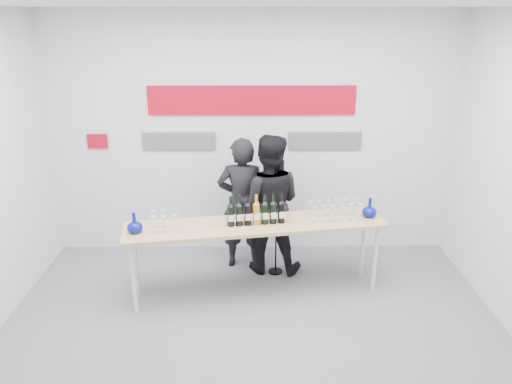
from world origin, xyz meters
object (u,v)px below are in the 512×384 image
(presenter_left, at_px, (242,204))
(presenter_right, at_px, (268,204))
(tasting_table, at_px, (256,229))
(mic_stand, at_px, (276,239))

(presenter_left, distance_m, presenter_right, 0.32)
(tasting_table, bearing_deg, presenter_right, 66.09)
(mic_stand, bearing_deg, presenter_left, 165.72)
(mic_stand, bearing_deg, tasting_table, -105.16)
(presenter_left, height_order, mic_stand, presenter_left)
(tasting_table, height_order, presenter_left, presenter_left)
(mic_stand, bearing_deg, presenter_right, 144.58)
(tasting_table, xyz_separation_m, presenter_left, (-0.16, 0.65, 0.03))
(presenter_right, bearing_deg, presenter_left, -11.72)
(presenter_right, xyz_separation_m, mic_stand, (0.09, -0.10, -0.39))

